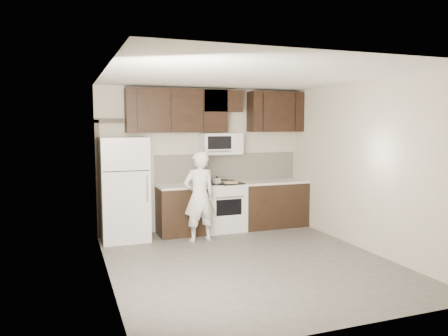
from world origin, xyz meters
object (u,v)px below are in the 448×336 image
stove (223,207)px  microwave (221,144)px  person (199,196)px  refrigerator (124,189)px

stove → microwave: (-0.00, 0.12, 1.19)m
stove → person: (-0.65, -0.58, 0.32)m
person → microwave: bearing=-139.5°
stove → refrigerator: 1.90m
microwave → person: microwave is taller
microwave → refrigerator: bearing=-174.9°
stove → refrigerator: (-1.85, -0.05, 0.44)m
stove → refrigerator: bearing=-178.5°
refrigerator → person: (1.20, -0.53, -0.12)m
microwave → person: bearing=-133.1°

